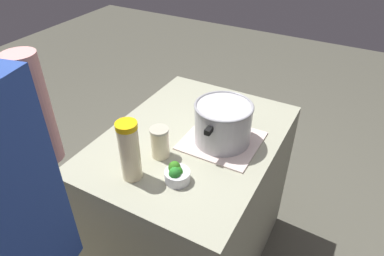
{
  "coord_description": "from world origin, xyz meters",
  "views": [
    {
      "loc": [
        1.13,
        0.62,
        1.85
      ],
      "look_at": [
        0.0,
        0.0,
        0.94
      ],
      "focal_mm": 32.07,
      "sensor_mm": 36.0,
      "label": 1
    }
  ],
  "objects": [
    {
      "name": "counter_slab",
      "position": [
        0.0,
        0.0,
        0.44
      ],
      "size": [
        1.02,
        0.77,
        0.89
      ],
      "primitive_type": "cube",
      "color": "#9D9E86",
      "rests_on": "ground_plane"
    },
    {
      "name": "dish_cloth",
      "position": [
        -0.03,
        0.14,
        0.89
      ],
      "size": [
        0.32,
        0.34,
        0.01
      ],
      "primitive_type": "cube",
      "color": "beige",
      "rests_on": "counter_slab"
    },
    {
      "name": "cooking_pot",
      "position": [
        -0.03,
        0.14,
        1.0
      ],
      "size": [
        0.33,
        0.26,
        0.19
      ],
      "color": "#B7B7BC",
      "rests_on": "dish_cloth"
    },
    {
      "name": "mason_jar",
      "position": [
        0.18,
        -0.05,
        0.96
      ],
      "size": [
        0.08,
        0.08,
        0.14
      ],
      "color": "beige",
      "rests_on": "counter_slab"
    },
    {
      "name": "broccoli_bowl_center",
      "position": [
        0.29,
        0.09,
        0.92
      ],
      "size": [
        0.1,
        0.1,
        0.08
      ],
      "color": "silver",
      "rests_on": "counter_slab"
    },
    {
      "name": "ground_plane",
      "position": [
        0.0,
        0.0,
        0.0
      ],
      "size": [
        8.0,
        8.0,
        0.0
      ],
      "primitive_type": "plane",
      "color": "#535145"
    },
    {
      "name": "lemonade_pitcher",
      "position": [
        0.35,
        -0.08,
        1.02
      ],
      "size": [
        0.08,
        0.08,
        0.26
      ],
      "color": "beige",
      "rests_on": "counter_slab"
    },
    {
      "name": "broccoli_bowl_front",
      "position": [
        -0.33,
        0.07,
        0.92
      ],
      "size": [
        0.11,
        0.11,
        0.07
      ],
      "color": "silver",
      "rests_on": "counter_slab"
    }
  ]
}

